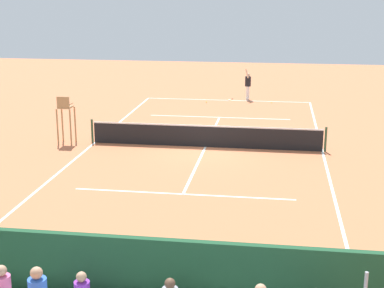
% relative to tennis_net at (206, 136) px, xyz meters
% --- Properties ---
extents(ground_plane, '(60.00, 60.00, 0.00)m').
position_rel_tennis_net_xyz_m(ground_plane, '(0.00, 0.00, -0.50)').
color(ground_plane, '#CC7047').
extents(court_line_markings, '(10.10, 22.20, 0.01)m').
position_rel_tennis_net_xyz_m(court_line_markings, '(0.00, -0.04, -0.50)').
color(court_line_markings, white).
rests_on(court_line_markings, ground).
extents(tennis_net, '(10.30, 0.10, 1.07)m').
position_rel_tennis_net_xyz_m(tennis_net, '(0.00, 0.00, 0.00)').
color(tennis_net, black).
rests_on(tennis_net, ground).
extents(backdrop_wall, '(18.00, 0.16, 2.00)m').
position_rel_tennis_net_xyz_m(backdrop_wall, '(0.00, 14.00, 0.50)').
color(backdrop_wall, '#1E4C2D').
rests_on(backdrop_wall, ground).
extents(umpire_chair, '(0.67, 0.67, 2.14)m').
position_rel_tennis_net_xyz_m(umpire_chair, '(6.20, 0.28, 0.81)').
color(umpire_chair, '#A88456').
rests_on(umpire_chair, ground).
extents(tennis_player, '(0.44, 0.56, 1.93)m').
position_rel_tennis_net_xyz_m(tennis_player, '(-1.21, -11.34, 0.51)').
color(tennis_player, white).
rests_on(tennis_player, ground).
extents(tennis_racket, '(0.42, 0.57, 0.03)m').
position_rel_tennis_net_xyz_m(tennis_racket, '(-0.11, -11.14, -0.49)').
color(tennis_racket, black).
rests_on(tennis_racket, ground).
extents(tennis_ball_near, '(0.07, 0.07, 0.07)m').
position_rel_tennis_net_xyz_m(tennis_ball_near, '(1.21, -10.08, -0.47)').
color(tennis_ball_near, '#CCDB33').
rests_on(tennis_ball_near, ground).
extents(tennis_ball_far, '(0.07, 0.07, 0.07)m').
position_rel_tennis_net_xyz_m(tennis_ball_far, '(-2.71, -10.48, -0.47)').
color(tennis_ball_far, '#CCDB33').
rests_on(tennis_ball_far, ground).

